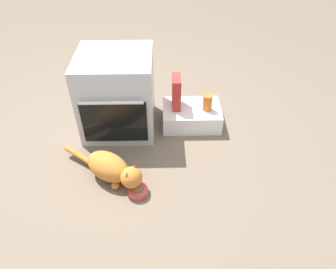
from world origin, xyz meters
The scene contains 7 objects.
ground centered at (0.00, 0.00, 0.00)m, with size 8.00×8.00×0.00m, color #6B5B4C.
oven centered at (-0.01, 0.38, 0.33)m, with size 0.59×0.61×0.67m.
pantry_cabinet centered at (0.61, 0.40, 0.08)m, with size 0.50×0.36×0.17m, color white.
food_bowl centered at (0.18, -0.39, 0.03)m, with size 0.14×0.14×0.08m.
cat centered at (-0.01, -0.26, 0.12)m, with size 0.63×0.46×0.22m.
cereal_box centered at (0.48, 0.43, 0.31)m, with size 0.07×0.18×0.28m, color #B72D28.
sauce_jar centered at (0.74, 0.37, 0.24)m, with size 0.08×0.08×0.14m, color #D16023.
Camera 1 is at (0.36, -1.78, 1.72)m, focal length 33.01 mm.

